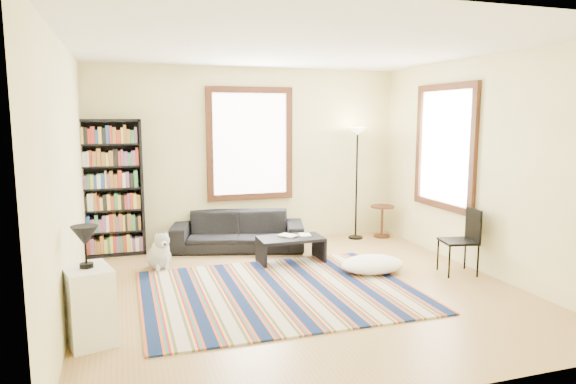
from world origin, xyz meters
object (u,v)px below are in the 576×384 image
object	(u,v)px
bookshelf	(111,188)
floor_cushion	(372,264)
coffee_table	(291,250)
sofa	(238,231)
floor_lamp	(357,184)
folding_chair	(458,241)
dog	(159,250)
side_table	(382,221)
white_cabinet	(89,305)

from	to	relation	value
bookshelf	floor_cushion	size ratio (longest dim) A/B	2.34
floor_cushion	coffee_table	bearing A→B (deg)	138.36
sofa	bookshelf	size ratio (longest dim) A/B	0.99
floor_lamp	folding_chair	distance (m)	2.29
sofa	bookshelf	world-z (taller)	bookshelf
coffee_table	dog	xyz separation A→B (m)	(-1.79, 0.24, 0.08)
sofa	folding_chair	distance (m)	3.23
dog	sofa	bearing A→B (deg)	17.22
bookshelf	floor_cushion	world-z (taller)	bookshelf
side_table	dog	distance (m)	3.82
bookshelf	coffee_table	bearing A→B (deg)	-26.74
coffee_table	white_cabinet	distance (m)	3.18
coffee_table	bookshelf	bearing A→B (deg)	153.26
sofa	white_cabinet	bearing A→B (deg)	-109.96
white_cabinet	sofa	bearing A→B (deg)	39.67
floor_cushion	folding_chair	bearing A→B (deg)	-20.62
coffee_table	sofa	bearing A→B (deg)	120.75
side_table	folding_chair	xyz separation A→B (m)	(-0.05, -2.14, 0.16)
side_table	sofa	bearing A→B (deg)	-178.74
floor_lamp	folding_chair	xyz separation A→B (m)	(0.42, -2.19, -0.50)
floor_lamp	side_table	size ratio (longest dim) A/B	3.44
floor_cushion	folding_chair	xyz separation A→B (m)	(1.03, -0.39, 0.32)
bookshelf	dog	world-z (taller)	bookshelf
sofa	coffee_table	bearing A→B (deg)	-43.96
coffee_table	floor_lamp	world-z (taller)	floor_lamp
floor_lamp	coffee_table	bearing A→B (deg)	-145.52
coffee_table	floor_cushion	size ratio (longest dim) A/B	1.05
floor_cushion	dog	size ratio (longest dim) A/B	1.64
sofa	dog	xyz separation A→B (m)	(-1.24, -0.68, -0.03)
bookshelf	floor_cushion	distance (m)	3.90
sofa	floor_cushion	size ratio (longest dim) A/B	2.33
bookshelf	coffee_table	xyz separation A→B (m)	(2.37, -1.19, -0.82)
floor_lamp	white_cabinet	size ratio (longest dim) A/B	2.66
sofa	side_table	world-z (taller)	sofa
floor_lamp	side_table	distance (m)	0.81
sofa	floor_lamp	distance (m)	2.14
floor_lamp	folding_chair	world-z (taller)	floor_lamp
coffee_table	side_table	world-z (taller)	side_table
white_cabinet	side_table	bearing A→B (deg)	17.49
bookshelf	floor_lamp	size ratio (longest dim) A/B	1.08
bookshelf	folding_chair	world-z (taller)	bookshelf
side_table	folding_chair	distance (m)	2.15
floor_cushion	dog	world-z (taller)	dog
bookshelf	floor_lamp	world-z (taller)	bookshelf
floor_cushion	side_table	world-z (taller)	side_table
floor_lamp	white_cabinet	xyz separation A→B (m)	(-4.03, -2.92, -0.58)
bookshelf	floor_cushion	bearing A→B (deg)	-31.30
floor_cushion	side_table	size ratio (longest dim) A/B	1.58
sofa	dog	world-z (taller)	sofa
floor_lamp	side_table	xyz separation A→B (m)	(0.47, -0.05, -0.66)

